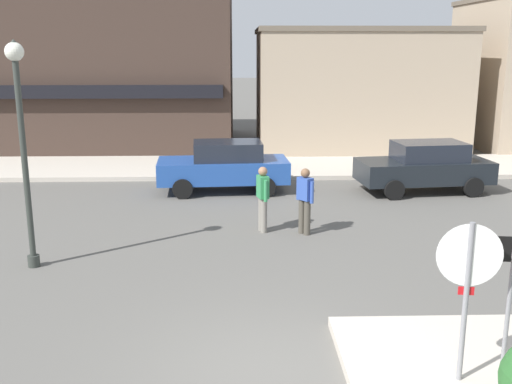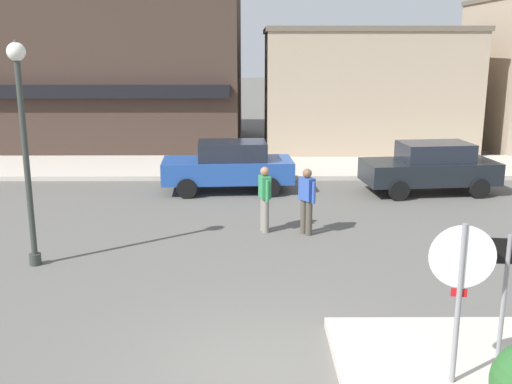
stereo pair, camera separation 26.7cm
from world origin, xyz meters
The scene contains 11 objects.
ground_plane centered at (0.00, 0.00, 0.00)m, with size 160.00×160.00×0.00m, color #5B5954.
kerb_far centered at (0.00, 14.26, 0.07)m, with size 80.00×4.00×0.15m, color beige.
stop_sign centered at (2.35, -0.43, 1.52)m, with size 0.81×0.13×2.30m.
one_way_sign centered at (2.99, -0.26, 1.33)m, with size 0.60×0.10×2.10m.
lamp_post centered at (-4.75, 4.31, 2.96)m, with size 0.36×0.36×4.54m.
parked_car_nearest centered at (-0.98, 10.80, 0.81)m, with size 4.10×2.08×1.56m.
parked_car_second centered at (5.21, 10.54, 0.81)m, with size 4.16×2.21×1.56m.
pedestrian_crossing_near centered at (1.04, 6.35, 0.87)m, with size 0.41×0.49×1.61m.
pedestrian_crossing_far centered at (0.05, 6.58, 0.87)m, with size 0.31×0.55×1.61m.
building_corner_shop centered at (-6.55, 20.51, 4.10)m, with size 11.78×9.01×8.18m.
building_storefront_left_near centered at (4.59, 19.14, 2.59)m, with size 8.63×6.62×5.16m.
Camera 1 is at (-0.53, -7.41, 4.41)m, focal length 42.00 mm.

